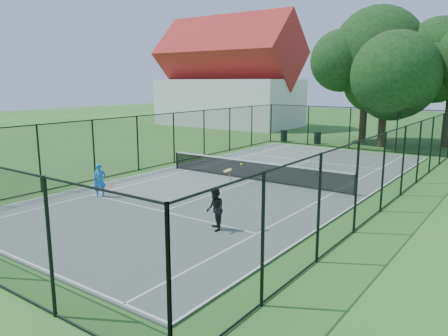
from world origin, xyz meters
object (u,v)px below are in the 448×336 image
Objects in this scene: player_blue at (100,180)px; player_black at (215,209)px; trash_bin_left at (284,136)px; tennis_net at (254,170)px; trash_bin_right at (317,138)px.

player_blue is 6.41m from player_black.
trash_bin_left is 0.42× the size of player_black.
tennis_net reaches higher than trash_bin_right.
tennis_net is 14.29m from trash_bin_right.
player_blue is 0.64× the size of player_black.
player_blue is (-0.68, -20.36, 0.28)m from trash_bin_right.
player_black is at bearing -74.72° from trash_bin_right.
player_black reaches higher than trash_bin_right.
trash_bin_right is at bearing 3.66° from trash_bin_left.
tennis_net is at bearing -78.35° from trash_bin_right.
player_blue is at bearing -91.92° from trash_bin_right.
trash_bin_right is 0.68× the size of player_blue.
trash_bin_right is at bearing 88.08° from player_blue.
player_black is (8.55, -20.71, 0.30)m from trash_bin_left.
player_blue is at bearing -83.88° from trash_bin_left.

